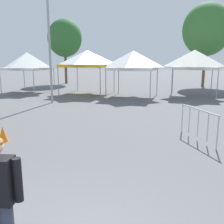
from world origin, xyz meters
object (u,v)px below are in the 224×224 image
at_px(tree_behind_tents_right, 207,30).
at_px(crowd_barrier_mid_lot, 198,118).
at_px(canopy_tent_behind_right, 133,60).
at_px(canopy_tent_far_left, 27,61).
at_px(canopy_tent_center, 194,60).
at_px(traffic_cone_lot_center, 3,134).
at_px(canopy_tent_left_of_center, 87,59).
at_px(tree_behind_tents_center, 65,38).
at_px(light_pole_opposite_side, 49,25).

xyz_separation_m(tree_behind_tents_right, crowd_barrier_mid_lot, (-1.43, -18.46, -4.75)).
bearing_deg(canopy_tent_behind_right, canopy_tent_far_left, 177.28).
relative_size(canopy_tent_behind_right, canopy_tent_center, 1.00).
bearing_deg(canopy_tent_center, canopy_tent_far_left, -175.23).
bearing_deg(traffic_cone_lot_center, crowd_barrier_mid_lot, 16.66).
relative_size(canopy_tent_left_of_center, crowd_barrier_mid_lot, 1.99).
distance_m(canopy_tent_center, tree_behind_tents_center, 15.40).
distance_m(canopy_tent_center, crowd_barrier_mid_lot, 11.09).
distance_m(canopy_tent_left_of_center, canopy_tent_behind_right, 3.85).
bearing_deg(crowd_barrier_mid_lot, canopy_tent_left_of_center, 127.50).
relative_size(canopy_tent_left_of_center, canopy_tent_center, 1.08).
xyz_separation_m(canopy_tent_center, light_pole_opposite_side, (-8.64, -5.33, 2.04)).
distance_m(canopy_tent_left_of_center, traffic_cone_lot_center, 12.39).
bearing_deg(canopy_tent_left_of_center, tree_behind_tents_center, 125.74).
height_order(canopy_tent_behind_right, tree_behind_tents_right, tree_behind_tents_right).
height_order(canopy_tent_behind_right, light_pole_opposite_side, light_pole_opposite_side).
xyz_separation_m(canopy_tent_far_left, tree_behind_tents_right, (14.34, 8.64, 2.96)).
distance_m(canopy_tent_left_of_center, canopy_tent_center, 8.01).
bearing_deg(tree_behind_tents_center, canopy_tent_far_left, -86.83).
height_order(canopy_tent_far_left, tree_behind_tents_center, tree_behind_tents_center).
bearing_deg(canopy_tent_behind_right, crowd_barrier_mid_lot, -66.81).
bearing_deg(crowd_barrier_mid_lot, canopy_tent_far_left, 142.72).
distance_m(canopy_tent_left_of_center, light_pole_opposite_side, 5.03).
bearing_deg(tree_behind_tents_center, tree_behind_tents_right, 2.24).
distance_m(canopy_tent_far_left, canopy_tent_left_of_center, 5.12).
height_order(tree_behind_tents_right, traffic_cone_lot_center, tree_behind_tents_right).
bearing_deg(tree_behind_tents_right, traffic_cone_lot_center, -110.65).
height_order(canopy_tent_far_left, tree_behind_tents_right, tree_behind_tents_right).
bearing_deg(crowd_barrier_mid_lot, canopy_tent_center, 89.07).
xyz_separation_m(canopy_tent_center, crowd_barrier_mid_lot, (-0.18, -10.92, -1.92)).
bearing_deg(tree_behind_tents_center, light_pole_opposite_side, -68.33).
height_order(canopy_tent_center, light_pole_opposite_side, light_pole_opposite_side).
relative_size(canopy_tent_left_of_center, traffic_cone_lot_center, 6.97).
bearing_deg(canopy_tent_far_left, light_pole_opposite_side, -43.68).
xyz_separation_m(canopy_tent_behind_right, traffic_cone_lot_center, (-2.21, -11.27, -2.36)).
relative_size(crowd_barrier_mid_lot, traffic_cone_lot_center, 3.51).
bearing_deg(tree_behind_tents_center, traffic_cone_lot_center, -70.17).
bearing_deg(canopy_tent_center, canopy_tent_behind_right, -160.19).
xyz_separation_m(canopy_tent_far_left, canopy_tent_left_of_center, (5.11, 0.34, 0.21)).
bearing_deg(canopy_tent_center, canopy_tent_left_of_center, -174.61).
relative_size(light_pole_opposite_side, traffic_cone_lot_center, 15.96).
relative_size(canopy_tent_behind_right, traffic_cone_lot_center, 6.45).
height_order(light_pole_opposite_side, tree_behind_tents_right, light_pole_opposite_side).
bearing_deg(canopy_tent_behind_right, traffic_cone_lot_center, -101.07).
bearing_deg(canopy_tent_behind_right, canopy_tent_center, 19.81).
bearing_deg(light_pole_opposite_side, canopy_tent_behind_right, 40.70).
height_order(tree_behind_tents_center, traffic_cone_lot_center, tree_behind_tents_center).
distance_m(canopy_tent_behind_right, traffic_cone_lot_center, 11.72).
xyz_separation_m(canopy_tent_left_of_center, traffic_cone_lot_center, (1.57, -12.03, -2.49)).
bearing_deg(canopy_tent_left_of_center, canopy_tent_behind_right, -11.41).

